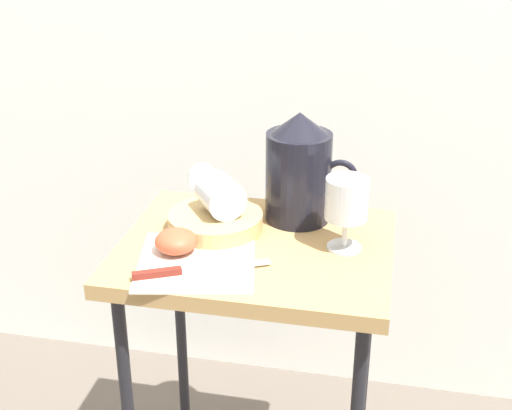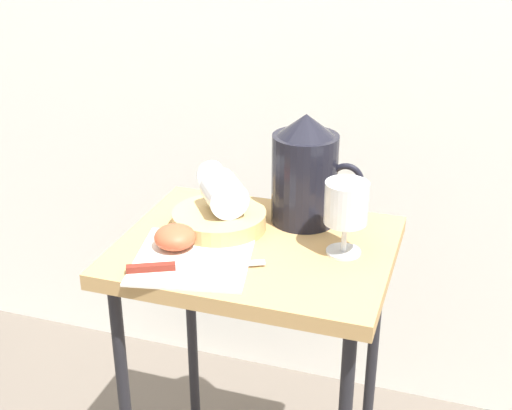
% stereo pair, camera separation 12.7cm
% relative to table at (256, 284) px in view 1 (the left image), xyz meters
% --- Properties ---
extents(table, '(0.51, 0.41, 0.72)m').
position_rel_table_xyz_m(table, '(0.00, 0.00, 0.00)').
color(table, tan).
rests_on(table, ground_plane).
extents(linen_napkin, '(0.24, 0.25, 0.00)m').
position_rel_table_xyz_m(linen_napkin, '(-0.09, -0.09, 0.09)').
color(linen_napkin, silver).
rests_on(linen_napkin, table).
extents(basket_tray, '(0.18, 0.18, 0.03)m').
position_rel_table_xyz_m(basket_tray, '(-0.09, 0.04, 0.11)').
color(basket_tray, tan).
rests_on(basket_tray, table).
extents(pitcher, '(0.18, 0.13, 0.22)m').
position_rel_table_xyz_m(pitcher, '(0.06, 0.13, 0.18)').
color(pitcher, black).
rests_on(pitcher, table).
extents(wine_glass_upright, '(0.08, 0.08, 0.14)m').
position_rel_table_xyz_m(wine_glass_upright, '(0.16, 0.02, 0.18)').
color(wine_glass_upright, silver).
rests_on(wine_glass_upright, table).
extents(wine_glass_tipped_near, '(0.14, 0.16, 0.08)m').
position_rel_table_xyz_m(wine_glass_tipped_near, '(-0.08, 0.05, 0.16)').
color(wine_glass_tipped_near, silver).
rests_on(wine_glass_tipped_near, basket_tray).
extents(apple_half_left, '(0.08, 0.08, 0.04)m').
position_rel_table_xyz_m(apple_half_left, '(-0.13, -0.07, 0.11)').
color(apple_half_left, '#C15133').
rests_on(apple_half_left, linen_napkin).
extents(knife, '(0.22, 0.12, 0.01)m').
position_rel_table_xyz_m(knife, '(-0.10, -0.14, 0.10)').
color(knife, silver).
rests_on(knife, linen_napkin).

